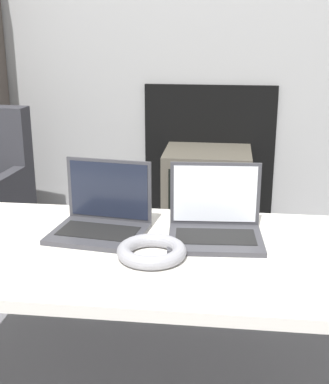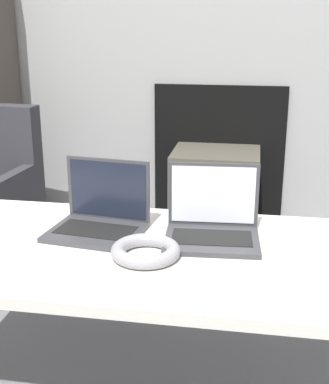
{
  "view_description": "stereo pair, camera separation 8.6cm",
  "coord_description": "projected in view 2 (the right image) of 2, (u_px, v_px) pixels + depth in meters",
  "views": [
    {
      "loc": [
        0.21,
        -1.27,
        1.11
      ],
      "look_at": [
        0.0,
        0.51,
        0.53
      ],
      "focal_mm": 50.0,
      "sensor_mm": 36.0,
      "label": 1
    },
    {
      "loc": [
        0.3,
        -1.25,
        1.11
      ],
      "look_at": [
        0.0,
        0.51,
        0.53
      ],
      "focal_mm": 50.0,
      "sensor_mm": 36.0,
      "label": 2
    }
  ],
  "objects": [
    {
      "name": "table",
      "position": [
        148.0,
        258.0,
        1.63
      ],
      "size": [
        1.32,
        0.71,
        0.45
      ],
      "color": "silver",
      "rests_on": "ground_plane"
    },
    {
      "name": "tv",
      "position": [
        215.0,
        195.0,
        2.78
      ],
      "size": [
        0.44,
        0.38,
        0.47
      ],
      "color": "#4C473D",
      "rests_on": "ground_plane"
    },
    {
      "name": "phone",
      "position": [
        199.0,
        272.0,
        1.46
      ],
      "size": [
        0.07,
        0.15,
        0.01
      ],
      "color": "silver",
      "rests_on": "table"
    },
    {
      "name": "headphones",
      "position": [
        146.0,
        251.0,
        1.55
      ],
      "size": [
        0.2,
        0.2,
        0.04
      ],
      "color": "gray",
      "rests_on": "table"
    },
    {
      "name": "laptop_right",
      "position": [
        212.0,
        223.0,
        1.69
      ],
      "size": [
        0.31,
        0.25,
        0.23
      ],
      "rotation": [
        0.0,
        0.0,
        0.07
      ],
      "color": "#38383D",
      "rests_on": "table"
    },
    {
      "name": "laptop_left",
      "position": [
        100.0,
        216.0,
        1.74
      ],
      "size": [
        0.32,
        0.27,
        0.23
      ],
      "rotation": [
        0.0,
        0.0,
        -0.13
      ],
      "color": "#38383D",
      "rests_on": "table"
    }
  ]
}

